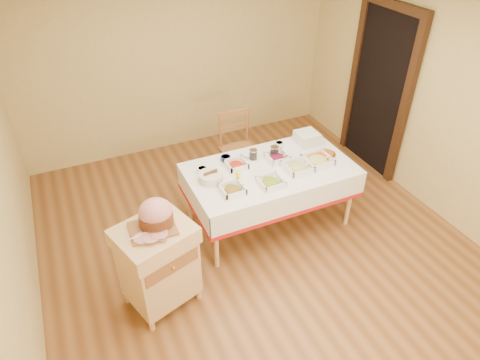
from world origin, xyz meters
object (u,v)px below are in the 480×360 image
(preserve_jar_left, at_px, (253,155))
(mustard_bottle, at_px, (238,176))
(ham_on_board, at_px, (155,216))
(brass_platter, at_px, (322,156))
(butcher_cart, at_px, (158,262))
(dining_chair, at_px, (238,148))
(preserve_jar_right, at_px, (274,152))
(bread_basket, at_px, (211,177))
(plate_stack, at_px, (307,138))
(dining_table, at_px, (270,180))

(preserve_jar_left, height_order, mustard_bottle, mustard_bottle)
(ham_on_board, distance_m, brass_platter, 2.13)
(butcher_cart, distance_m, dining_chair, 2.13)
(dining_chair, distance_m, preserve_jar_right, 0.79)
(ham_on_board, relative_size, bread_basket, 1.60)
(bread_basket, bearing_deg, ham_on_board, -139.92)
(preserve_jar_left, height_order, bread_basket, preserve_jar_left)
(mustard_bottle, height_order, brass_platter, mustard_bottle)
(preserve_jar_left, xyz_separation_m, plate_stack, (0.74, 0.06, 0.02))
(butcher_cart, height_order, preserve_jar_left, butcher_cart)
(plate_stack, distance_m, brass_platter, 0.35)
(dining_table, distance_m, preserve_jar_right, 0.33)
(preserve_jar_right, height_order, brass_platter, preserve_jar_right)
(preserve_jar_left, bearing_deg, preserve_jar_right, -12.37)
(preserve_jar_right, bearing_deg, butcher_cart, -153.38)
(bread_basket, relative_size, brass_platter, 0.75)
(dining_table, bearing_deg, preserve_jar_right, 52.08)
(dining_chair, relative_size, bread_basket, 3.80)
(preserve_jar_left, relative_size, plate_stack, 0.47)
(preserve_jar_left, relative_size, mustard_bottle, 0.75)
(mustard_bottle, bearing_deg, butcher_cart, -152.95)
(butcher_cart, bearing_deg, plate_stack, 23.53)
(preserve_jar_left, relative_size, brass_platter, 0.34)
(dining_table, xyz_separation_m, ham_on_board, (-1.42, -0.58, 0.42))
(dining_chair, height_order, bread_basket, dining_chair)
(mustard_bottle, bearing_deg, plate_stack, 19.95)
(butcher_cart, xyz_separation_m, preserve_jar_right, (1.61, 0.81, 0.30))
(butcher_cart, relative_size, bread_basket, 3.54)
(dining_chair, bearing_deg, mustard_bottle, -114.49)
(ham_on_board, relative_size, plate_stack, 1.65)
(dining_table, relative_size, preserve_jar_left, 15.51)
(dining_chair, bearing_deg, preserve_jar_left, -99.93)
(dining_chair, distance_m, ham_on_board, 2.14)
(dining_chair, xyz_separation_m, ham_on_board, (-1.45, -1.49, 0.52))
(preserve_jar_left, bearing_deg, dining_table, -70.71)
(dining_chair, relative_size, preserve_jar_left, 8.28)
(preserve_jar_right, relative_size, mustard_bottle, 0.81)
(bread_basket, bearing_deg, preserve_jar_left, 19.24)
(preserve_jar_right, bearing_deg, ham_on_board, -153.72)
(dining_chair, distance_m, preserve_jar_left, 0.74)
(dining_chair, xyz_separation_m, mustard_bottle, (-0.45, -1.00, 0.33))
(dining_table, height_order, brass_platter, brass_platter)
(dining_table, relative_size, butcher_cart, 2.01)
(bread_basket, xyz_separation_m, plate_stack, (1.33, 0.26, 0.02))
(butcher_cart, relative_size, ham_on_board, 2.21)
(preserve_jar_right, xyz_separation_m, mustard_bottle, (-0.58, -0.28, 0.01))
(dining_table, bearing_deg, brass_platter, -3.65)
(ham_on_board, distance_m, preserve_jar_left, 1.58)
(butcher_cart, bearing_deg, mustard_bottle, 27.05)
(plate_stack, height_order, brass_platter, plate_stack)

